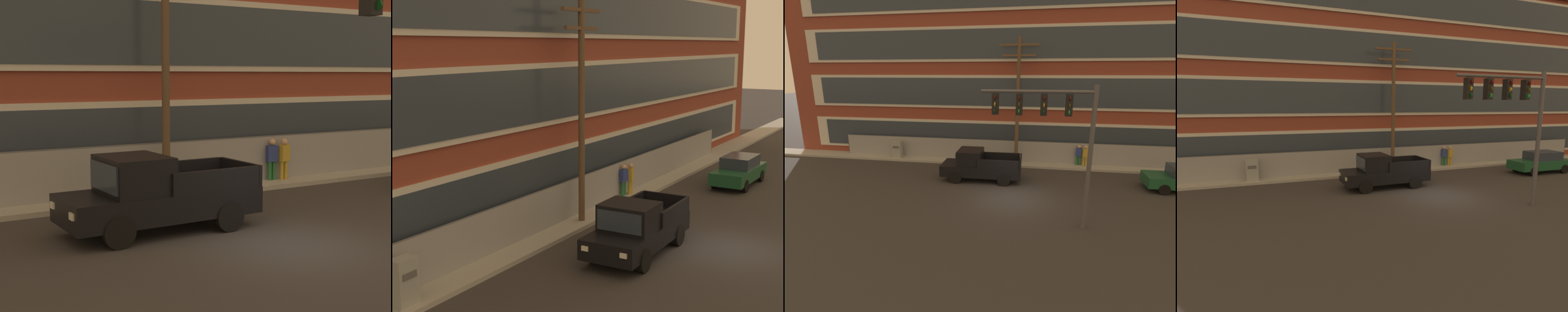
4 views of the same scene
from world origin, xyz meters
TOP-DOWN VIEW (x-y plane):
  - ground_plane at (0.00, 0.00)m, footprint 160.00×160.00m
  - sidewalk_building_side at (0.00, 6.74)m, footprint 80.00×1.74m
  - brick_mill_building at (3.54, 12.19)m, footprint 46.07×9.76m
  - chain_link_fence at (1.65, 7.01)m, footprint 32.05×0.06m
  - pickup_truck_black at (-2.29, 2.80)m, footprint 5.24×2.16m
  - utility_pole_near_corner at (-0.13, 6.39)m, footprint 2.72×0.26m
  - pedestrian_near_cabinet at (4.92, 6.68)m, footprint 0.44×0.31m
  - pedestrian_by_fence at (4.47, 6.81)m, footprint 0.44×0.31m

SIDE VIEW (x-z plane):
  - ground_plane at x=0.00m, z-range 0.00..0.00m
  - sidewalk_building_side at x=0.00m, z-range 0.00..0.16m
  - chain_link_fence at x=1.65m, z-range 0.02..1.82m
  - pickup_truck_black at x=-2.29m, z-range -0.06..1.97m
  - pedestrian_near_cabinet at x=4.92m, z-range 0.13..1.82m
  - pedestrian_by_fence at x=4.47m, z-range 0.13..1.82m
  - utility_pole_near_corner at x=-0.13m, z-range 0.52..9.72m
  - brick_mill_building at x=3.54m, z-range 0.01..14.36m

